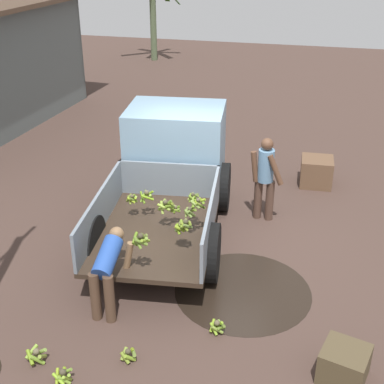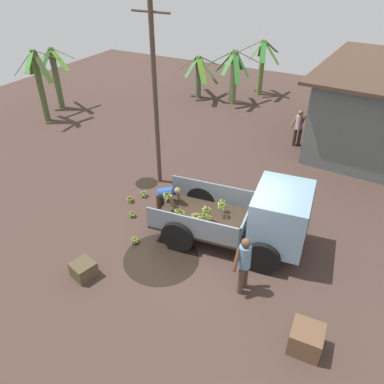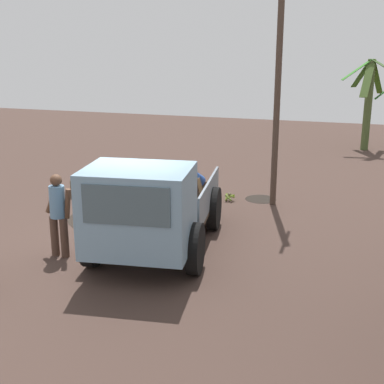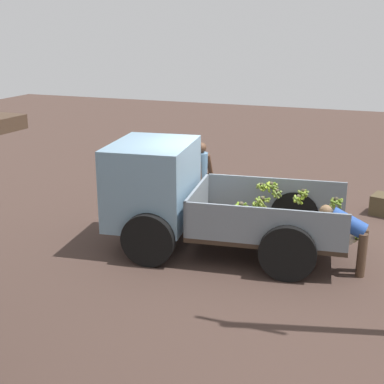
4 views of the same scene
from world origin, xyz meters
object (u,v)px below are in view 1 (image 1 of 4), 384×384
Objects in this scene: person_foreground_visitor at (265,175)px; banana_bunch_on_ground_3 at (128,354)px; banana_bunch_on_ground_1 at (217,326)px; banana_bunch_on_ground_2 at (36,355)px; person_worker_loading at (108,268)px; wooden_crate_1 at (316,172)px; wooden_crate_0 at (344,364)px; banana_bunch_on_ground_0 at (63,375)px; cargo_truck at (172,162)px.

person_foreground_visitor reaches higher than banana_bunch_on_ground_3.
banana_bunch_on_ground_2 is (-1.11, 2.12, 0.01)m from banana_bunch_on_ground_1.
person_worker_loading is at bearing 85.24° from banana_bunch_on_ground_1.
person_worker_loading is 3.98× the size of banana_bunch_on_ground_2.
person_foreground_visitor reaches higher than person_worker_loading.
person_worker_loading is 5.72m from wooden_crate_1.
banana_bunch_on_ground_3 is 2.69m from wooden_crate_0.
person_foreground_visitor is at bearing 153.03° from wooden_crate_1.
wooden_crate_0 is (-0.56, -3.28, -0.49)m from person_worker_loading.
banana_bunch_on_ground_1 is at bearing 167.92° from wooden_crate_1.
person_worker_loading is at bearing -22.26° from banana_bunch_on_ground_2.
person_foreground_visitor reaches higher than wooden_crate_1.
wooden_crate_0 reaches higher than banana_bunch_on_ground_2.
banana_bunch_on_ground_3 is 0.35× the size of wooden_crate_1.
wooden_crate_1 is at bearing -22.86° from banana_bunch_on_ground_0.
person_foreground_visitor is 2.46× the size of wooden_crate_1.
wooden_crate_0 is at bearing -74.49° from banana_bunch_on_ground_0.
person_foreground_visitor is at bearing -28.72° from person_worker_loading.
person_foreground_visitor reaches higher than banana_bunch_on_ground_1.
banana_bunch_on_ground_1 is (1.34, -1.64, 0.00)m from banana_bunch_on_ground_0.
wooden_crate_0 is at bearing 25.42° from person_foreground_visitor.
banana_bunch_on_ground_0 is 0.84m from banana_bunch_on_ground_3.
banana_bunch_on_ground_1 is at bearing -51.49° from banana_bunch_on_ground_3.
cargo_truck reaches higher than wooden_crate_1.
cargo_truck is 6.66× the size of wooden_crate_1.
cargo_truck is 1.75m from person_foreground_visitor.
wooden_crate_0 is at bearing -79.75° from banana_bunch_on_ground_2.
banana_bunch_on_ground_2 reaches higher than banana_bunch_on_ground_3.
cargo_truck is at bearing -1.09° from banana_bunch_on_ground_0.
banana_bunch_on_ground_2 is at bearing 105.68° from banana_bunch_on_ground_3.
banana_bunch_on_ground_2 is 0.53× the size of wooden_crate_0.
wooden_crate_1 is (1.80, -0.91, -0.61)m from person_foreground_visitor.
wooden_crate_0 is (-0.42, -1.67, 0.10)m from banana_bunch_on_ground_1.
person_foreground_visitor reaches higher than banana_bunch_on_ground_0.
person_worker_loading is 1.72m from banana_bunch_on_ground_1.
wooden_crate_1 is at bearing -60.67° from cargo_truck.
banana_bunch_on_ground_2 is (-4.34, 0.57, -0.91)m from cargo_truck.
banana_bunch_on_ground_2 is 3.85m from wooden_crate_0.
banana_bunch_on_ground_3 is at bearing 97.90° from wooden_crate_0.
wooden_crate_1 is (5.16, -1.10, 0.18)m from banana_bunch_on_ground_1.
person_worker_loading reaches higher than banana_bunch_on_ground_2.
cargo_truck is at bearing 25.59° from banana_bunch_on_ground_1.
banana_bunch_on_ground_1 is (-3.36, 0.19, -0.79)m from person_foreground_visitor.
person_worker_loading is 4.69× the size of banana_bunch_on_ground_0.
wooden_crate_1 reaches higher than banana_bunch_on_ground_1.
banana_bunch_on_ground_3 is 6.31m from wooden_crate_1.
person_foreground_visitor is 6.79× the size of banana_bunch_on_ground_1.
wooden_crate_0 reaches higher than banana_bunch_on_ground_0.
wooden_crate_1 reaches higher than banana_bunch_on_ground_3.
wooden_crate_0 is at bearing -99.20° from person_worker_loading.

